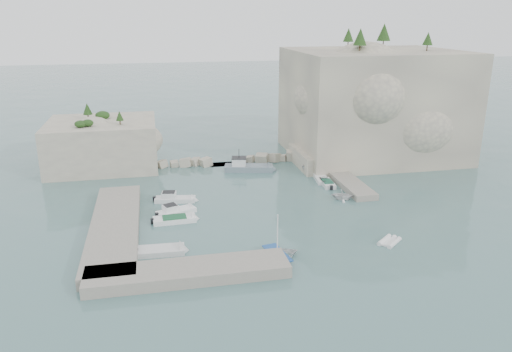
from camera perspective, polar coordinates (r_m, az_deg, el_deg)
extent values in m
plane|color=slate|center=(58.24, 1.21, -4.59)|extent=(400.00, 400.00, 0.00)
cube|color=beige|center=(84.34, 13.17, 8.06)|extent=(26.00, 22.00, 17.00)
cube|color=beige|center=(77.68, 7.60, 2.05)|extent=(8.00, 10.00, 2.50)
cube|color=beige|center=(80.02, -17.09, 3.55)|extent=(16.00, 14.00, 7.00)
cube|color=#9E9689|center=(56.01, -15.83, -5.65)|extent=(5.00, 24.00, 1.10)
cube|color=#9E9689|center=(45.50, -7.71, -10.83)|extent=(18.00, 4.00, 1.10)
cube|color=#9E9689|center=(70.95, 10.06, -0.33)|extent=(3.00, 16.00, 0.80)
cube|color=beige|center=(78.27, -3.12, 1.89)|extent=(28.00, 3.00, 1.40)
imported|color=white|center=(48.76, 2.43, -9.32)|extent=(4.99, 3.97, 0.93)
imported|color=white|center=(64.23, 9.83, -2.66)|extent=(3.54, 3.31, 1.51)
imported|color=silver|center=(74.13, 6.90, 0.29)|extent=(4.48, 2.52, 1.63)
cylinder|color=white|center=(47.64, 2.47, -6.58)|extent=(0.10, 0.10, 4.20)
cone|color=#1E4219|center=(76.65, 11.83, 15.31)|extent=(1.96, 1.96, 2.45)
cone|color=#1E4219|center=(88.14, 14.43, 15.65)|extent=(2.24, 2.24, 2.80)
cone|color=#1E4219|center=(83.86, 19.06, 14.62)|extent=(1.57, 1.57, 1.96)
cone|color=#1E4219|center=(88.88, 10.52, 15.58)|extent=(1.79, 1.79, 2.24)
cone|color=#1E4219|center=(81.14, -18.72, 7.29)|extent=(1.40, 1.40, 1.75)
cone|color=#1E4219|center=(75.84, -15.33, 6.66)|extent=(1.12, 1.12, 1.40)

